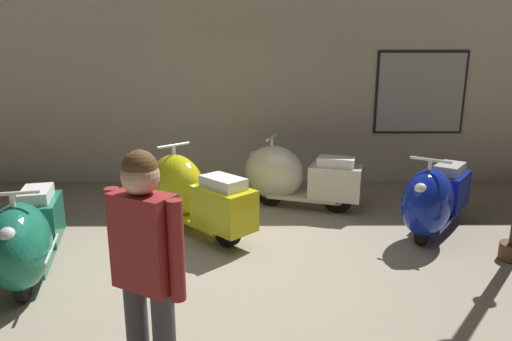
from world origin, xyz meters
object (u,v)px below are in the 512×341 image
scooter_2 (292,176)px  scooter_3 (434,199)px  scooter_1 (190,193)px  scooter_0 (27,238)px  visitor_0 (146,265)px

scooter_2 → scooter_3: 1.90m
scooter_1 → scooter_2: scooter_1 is taller
scooter_1 → scooter_3: size_ratio=0.99×
scooter_0 → scooter_2: bearing=114.5°
scooter_2 → scooter_3: bearing=165.4°
scooter_1 → visitor_0: (0.15, -2.85, 0.45)m
visitor_0 → scooter_0: bearing=73.6°
scooter_0 → scooter_3: bearing=90.0°
scooter_1 → scooter_2: (1.31, 0.84, -0.01)m
scooter_0 → scooter_3: size_ratio=1.06×
scooter_1 → scooter_0: bearing=90.8°
scooter_0 → scooter_2: (2.65, 2.17, 0.01)m
scooter_3 → visitor_0: 3.84m
scooter_1 → scooter_2: 1.56m
scooter_1 → scooter_3: scooter_1 is taller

